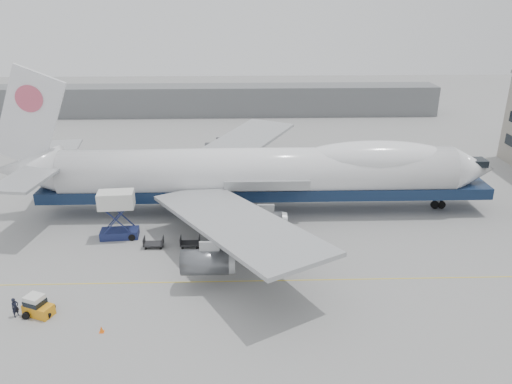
{
  "coord_description": "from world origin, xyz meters",
  "views": [
    {
      "loc": [
        -2.24,
        -50.72,
        28.06
      ],
      "look_at": [
        -0.5,
        6.0,
        5.17
      ],
      "focal_mm": 35.0,
      "sensor_mm": 36.0,
      "label": 1
    }
  ],
  "objects_px": {
    "catering_truck": "(117,212)",
    "baggage_tug": "(37,306)",
    "ground_worker": "(15,307)",
    "airliner": "(263,172)"
  },
  "relations": [
    {
      "from": "baggage_tug",
      "to": "ground_worker",
      "type": "xyz_separation_m",
      "value": [
        -1.89,
        -0.25,
        0.09
      ]
    },
    {
      "from": "airliner",
      "to": "baggage_tug",
      "type": "distance_m",
      "value": 32.31
    },
    {
      "from": "airliner",
      "to": "baggage_tug",
      "type": "bearing_deg",
      "value": -133.6
    },
    {
      "from": "baggage_tug",
      "to": "ground_worker",
      "type": "distance_m",
      "value": 1.91
    },
    {
      "from": "airliner",
      "to": "ground_worker",
      "type": "relative_size",
      "value": 34.5
    },
    {
      "from": "airliner",
      "to": "ground_worker",
      "type": "bearing_deg",
      "value": -135.66
    },
    {
      "from": "catering_truck",
      "to": "baggage_tug",
      "type": "height_order",
      "value": "catering_truck"
    },
    {
      "from": "ground_worker",
      "to": "airliner",
      "type": "bearing_deg",
      "value": -12.25
    },
    {
      "from": "catering_truck",
      "to": "ground_worker",
      "type": "xyz_separation_m",
      "value": [
        -6.03,
        -15.91,
        -2.45
      ]
    },
    {
      "from": "catering_truck",
      "to": "baggage_tug",
      "type": "relative_size",
      "value": 1.96
    }
  ]
}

